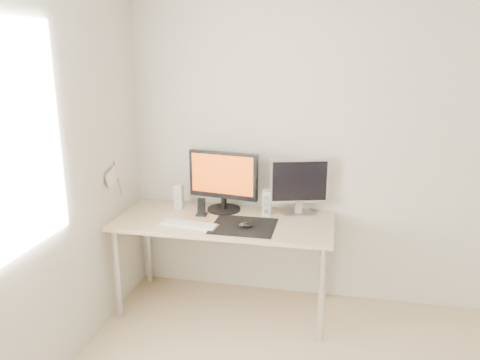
{
  "coord_description": "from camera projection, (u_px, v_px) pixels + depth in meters",
  "views": [
    {
      "loc": [
        -0.15,
        -1.78,
        1.93
      ],
      "look_at": [
        -0.83,
        1.48,
        1.01
      ],
      "focal_mm": 35.0,
      "sensor_mm": 36.0,
      "label": 1
    }
  ],
  "objects": [
    {
      "name": "desk",
      "position": [
        224.0,
        229.0,
        3.48
      ],
      "size": [
        1.6,
        0.7,
        0.73
      ],
      "color": "#D1B587",
      "rests_on": "ground"
    },
    {
      "name": "mouse",
      "position": [
        245.0,
        225.0,
        3.28
      ],
      "size": [
        0.1,
        0.06,
        0.04
      ],
      "primitive_type": "ellipsoid",
      "color": "black",
      "rests_on": "mousepad"
    },
    {
      "name": "second_monitor",
      "position": [
        299.0,
        184.0,
        3.5
      ],
      "size": [
        0.44,
        0.21,
        0.43
      ],
      "color": "#AEAEB0",
      "rests_on": "desk"
    },
    {
      "name": "speaker_right",
      "position": [
        267.0,
        203.0,
        3.52
      ],
      "size": [
        0.06,
        0.08,
        0.19
      ],
      "color": "silver",
      "rests_on": "desk"
    },
    {
      "name": "main_monitor",
      "position": [
        223.0,
        179.0,
        3.58
      ],
      "size": [
        0.55,
        0.3,
        0.47
      ],
      "color": "black",
      "rests_on": "desk"
    },
    {
      "name": "pennant",
      "position": [
        114.0,
        177.0,
        3.39
      ],
      "size": [
        0.01,
        0.23,
        0.29
      ],
      "color": "#A57F54",
      "rests_on": "wall_left"
    },
    {
      "name": "speaker_left",
      "position": [
        179.0,
        196.0,
        3.68
      ],
      "size": [
        0.06,
        0.08,
        0.19
      ],
      "color": "silver",
      "rests_on": "desk"
    },
    {
      "name": "keyboard",
      "position": [
        189.0,
        224.0,
        3.34
      ],
      "size": [
        0.43,
        0.17,
        0.02
      ],
      "color": "silver",
      "rests_on": "desk"
    },
    {
      "name": "phone_dock",
      "position": [
        202.0,
        210.0,
        3.53
      ],
      "size": [
        0.08,
        0.07,
        0.14
      ],
      "color": "black",
      "rests_on": "desk"
    },
    {
      "name": "mousepad",
      "position": [
        244.0,
        226.0,
        3.32
      ],
      "size": [
        0.45,
        0.4,
        0.0
      ],
      "primitive_type": "cube",
      "color": "black",
      "rests_on": "desk"
    },
    {
      "name": "wall_back",
      "position": [
        356.0,
        146.0,
        3.48
      ],
      "size": [
        3.5,
        0.0,
        3.5
      ],
      "primitive_type": "plane",
      "rotation": [
        1.57,
        0.0,
        0.0
      ],
      "color": "silver",
      "rests_on": "ground"
    }
  ]
}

